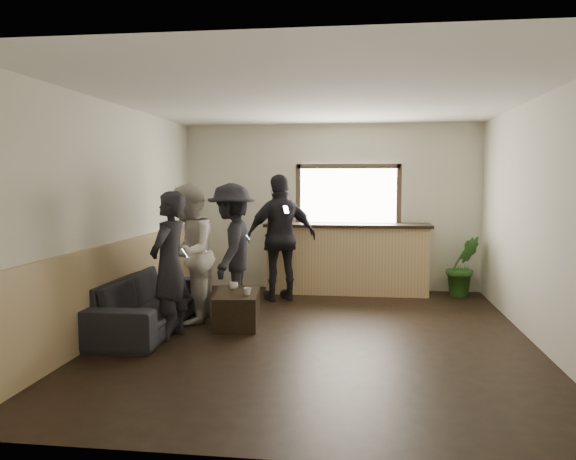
# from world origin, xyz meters

# --- Properties ---
(ground) EXTENTS (5.00, 6.00, 0.01)m
(ground) POSITION_xyz_m (0.00, 0.00, 0.00)
(ground) COLOR black
(room_shell) EXTENTS (5.01, 6.01, 2.80)m
(room_shell) POSITION_xyz_m (-0.74, 0.00, 1.47)
(room_shell) COLOR silver
(room_shell) RESTS_ON ground
(bar_counter) EXTENTS (2.70, 0.68, 2.13)m
(bar_counter) POSITION_xyz_m (0.30, 2.70, 0.64)
(bar_counter) COLOR tan
(bar_counter) RESTS_ON ground
(sofa) EXTENTS (0.97, 2.31, 0.67)m
(sofa) POSITION_xyz_m (-2.15, 0.10, 0.33)
(sofa) COLOR black
(sofa) RESTS_ON ground
(coffee_table) EXTENTS (0.65, 1.01, 0.42)m
(coffee_table) POSITION_xyz_m (-1.04, 0.41, 0.21)
(coffee_table) COLOR black
(coffee_table) RESTS_ON ground
(cup_a) EXTENTS (0.17, 0.17, 0.09)m
(cup_a) POSITION_xyz_m (-1.13, 0.59, 0.47)
(cup_a) COLOR silver
(cup_a) RESTS_ON coffee_table
(cup_b) EXTENTS (0.13, 0.13, 0.09)m
(cup_b) POSITION_xyz_m (-0.87, 0.25, 0.47)
(cup_b) COLOR silver
(cup_b) RESTS_ON coffee_table
(potted_plant) EXTENTS (0.63, 0.56, 0.97)m
(potted_plant) POSITION_xyz_m (2.15, 2.65, 0.49)
(potted_plant) COLOR #2D6623
(potted_plant) RESTS_ON ground
(person_a) EXTENTS (0.52, 0.68, 1.73)m
(person_a) POSITION_xyz_m (-1.70, -0.27, 0.87)
(person_a) COLOR black
(person_a) RESTS_ON ground
(person_b) EXTENTS (0.76, 0.94, 1.82)m
(person_b) POSITION_xyz_m (-1.70, 0.47, 0.91)
(person_b) COLOR beige
(person_b) RESTS_ON ground
(person_c) EXTENTS (0.71, 1.19, 1.82)m
(person_c) POSITION_xyz_m (-1.26, 1.05, 0.91)
(person_c) COLOR black
(person_c) RESTS_ON ground
(person_d) EXTENTS (1.23, 0.97, 1.95)m
(person_d) POSITION_xyz_m (-0.70, 1.97, 0.98)
(person_d) COLOR black
(person_d) RESTS_ON ground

